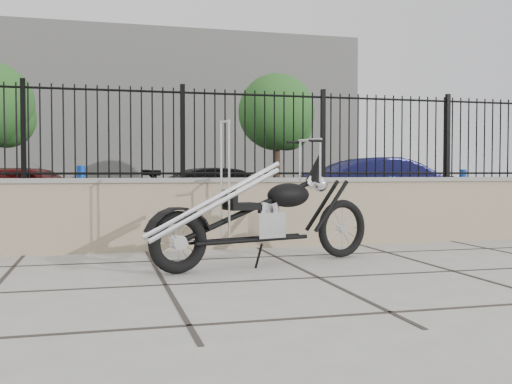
{
  "coord_description": "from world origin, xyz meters",
  "views": [
    {
      "loc": [
        -2.08,
        -5.51,
        1.05
      ],
      "look_at": [
        -0.33,
        1.17,
        0.81
      ],
      "focal_mm": 42.0,
      "sensor_mm": 36.0,
      "label": 1
    }
  ],
  "objects_px": {
    "car_red": "(31,193)",
    "car_blue": "(392,187)",
    "chopper_motorcycle": "(263,193)",
    "car_black": "(230,192)"
  },
  "relations": [
    {
      "from": "car_red",
      "to": "car_blue",
      "type": "relative_size",
      "value": 0.86
    },
    {
      "from": "chopper_motorcycle",
      "to": "car_red",
      "type": "distance_m",
      "value": 7.23
    },
    {
      "from": "car_red",
      "to": "car_blue",
      "type": "xyz_separation_m",
      "value": [
        8.05,
        -0.01,
        0.08
      ]
    },
    {
      "from": "car_blue",
      "to": "car_red",
      "type": "bearing_deg",
      "value": 92.57
    },
    {
      "from": "chopper_motorcycle",
      "to": "car_black",
      "type": "relative_size",
      "value": 0.69
    },
    {
      "from": "car_black",
      "to": "car_red",
      "type": "bearing_deg",
      "value": 92.51
    },
    {
      "from": "car_black",
      "to": "car_blue",
      "type": "xyz_separation_m",
      "value": [
        3.83,
        -0.43,
        0.12
      ]
    },
    {
      "from": "car_black",
      "to": "car_blue",
      "type": "bearing_deg",
      "value": -99.69
    },
    {
      "from": "chopper_motorcycle",
      "to": "car_black",
      "type": "distance_m",
      "value": 7.05
    },
    {
      "from": "car_red",
      "to": "car_black",
      "type": "height_order",
      "value": "car_red"
    }
  ]
}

